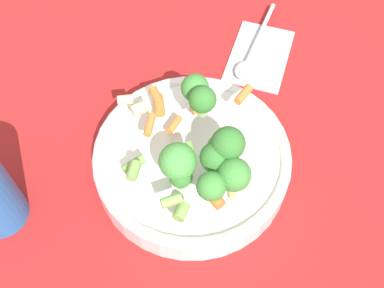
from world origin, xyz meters
The scene contains 5 objects.
ground_plane centered at (0.00, 0.00, 0.00)m, with size 3.00×3.00×0.00m, color maroon.
bowl centered at (0.00, 0.00, 0.02)m, with size 0.25×0.25×0.05m.
pasta_salad centered at (0.00, 0.03, 0.09)m, with size 0.19×0.19×0.08m.
napkin centered at (-0.19, -0.13, 0.00)m, with size 0.15×0.15×0.01m.
spoon centered at (-0.17, -0.13, 0.01)m, with size 0.14×0.12×0.01m.
Camera 1 is at (0.14, 0.25, 0.51)m, focal length 42.00 mm.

